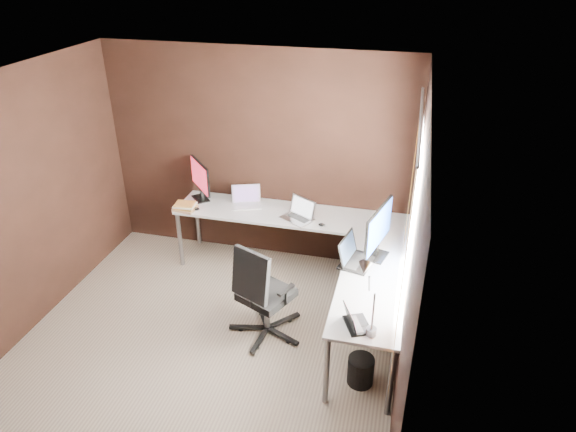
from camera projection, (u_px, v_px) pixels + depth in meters
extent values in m
cube|color=#B5A68C|center=(207.00, 344.00, 4.98)|extent=(3.60, 3.60, 0.00)
cube|color=white|center=(182.00, 87.00, 3.80)|extent=(3.60, 3.60, 0.00)
cube|color=black|center=(257.00, 157.00, 5.93)|extent=(3.60, 0.00, 2.50)
cube|color=black|center=(68.00, 391.00, 2.85)|extent=(3.60, 0.00, 2.50)
cube|color=black|center=(16.00, 210.00, 4.77)|extent=(0.00, 3.60, 2.50)
cube|color=black|center=(410.00, 261.00, 4.01)|extent=(0.00, 3.60, 2.50)
cube|color=white|center=(413.00, 218.00, 4.21)|extent=(0.00, 1.00, 1.30)
cube|color=orange|center=(401.00, 288.00, 3.70)|extent=(0.01, 0.35, 2.00)
cube|color=orange|center=(409.00, 201.00, 4.94)|extent=(0.01, 0.35, 2.00)
cylinder|color=slate|center=(421.00, 120.00, 3.83)|extent=(0.02, 1.90, 0.02)
cube|color=white|center=(291.00, 215.00, 5.82)|extent=(2.65, 0.60, 0.03)
cube|color=white|center=(371.00, 284.00, 4.64)|extent=(0.60, 1.65, 0.03)
cylinder|color=slate|center=(180.00, 239.00, 6.05)|extent=(0.05, 0.05, 0.70)
cylinder|color=slate|center=(197.00, 219.00, 6.49)|extent=(0.05, 0.05, 0.70)
cylinder|color=slate|center=(326.00, 371.00, 4.20)|extent=(0.05, 0.05, 0.70)
cylinder|color=slate|center=(391.00, 382.00, 4.09)|extent=(0.05, 0.05, 0.70)
cylinder|color=slate|center=(404.00, 245.00, 5.95)|extent=(0.05, 0.05, 0.70)
cube|color=white|center=(369.00, 273.00, 5.52)|extent=(0.42, 0.50, 0.60)
cube|color=black|center=(201.00, 198.00, 6.14)|extent=(0.28, 0.28, 0.01)
cube|color=black|center=(202.00, 193.00, 6.12)|extent=(0.06, 0.06, 0.11)
cube|color=black|center=(200.00, 176.00, 6.01)|extent=(0.39, 0.42, 0.35)
cube|color=red|center=(199.00, 176.00, 6.00)|extent=(0.35, 0.39, 0.32)
cube|color=black|center=(378.00, 256.00, 5.01)|extent=(0.22, 0.28, 0.01)
cube|color=black|center=(376.00, 250.00, 4.99)|extent=(0.05, 0.06, 0.11)
cube|color=black|center=(378.00, 227.00, 4.87)|extent=(0.19, 0.64, 0.41)
cube|color=blue|center=(380.00, 227.00, 4.86)|extent=(0.16, 0.61, 0.38)
cube|color=white|center=(247.00, 205.00, 5.98)|extent=(0.39, 0.33, 0.02)
cube|color=white|center=(246.00, 193.00, 6.00)|extent=(0.33, 0.17, 0.21)
cube|color=#7E5B9E|center=(246.00, 194.00, 6.00)|extent=(0.29, 0.15, 0.18)
cube|color=silver|center=(297.00, 219.00, 5.69)|extent=(0.41, 0.38, 0.02)
cube|color=silver|center=(303.00, 207.00, 5.69)|extent=(0.33, 0.23, 0.21)
cube|color=white|center=(302.00, 207.00, 5.69)|extent=(0.29, 0.19, 0.18)
cube|color=black|center=(357.00, 262.00, 4.93)|extent=(0.35, 0.44, 0.02)
cube|color=black|center=(347.00, 248.00, 4.91)|extent=(0.15, 0.40, 0.24)
cube|color=#192435|center=(348.00, 248.00, 4.90)|extent=(0.13, 0.35, 0.21)
cube|color=black|center=(357.00, 325.00, 4.12)|extent=(0.27, 0.31, 0.02)
cube|color=black|center=(350.00, 317.00, 4.06)|extent=(0.15, 0.25, 0.16)
cube|color=#B75169|center=(351.00, 317.00, 4.06)|extent=(0.13, 0.22, 0.14)
cube|color=tan|center=(185.00, 208.00, 5.90)|extent=(0.26, 0.22, 0.02)
cube|color=gold|center=(185.00, 207.00, 5.89)|extent=(0.23, 0.18, 0.02)
cube|color=white|center=(185.00, 205.00, 5.88)|extent=(0.24, 0.20, 0.02)
cube|color=gold|center=(185.00, 204.00, 5.87)|extent=(0.23, 0.19, 0.01)
ellipsoid|color=black|center=(196.00, 209.00, 5.88)|extent=(0.09, 0.07, 0.03)
ellipsoid|color=black|center=(322.00, 225.00, 5.56)|extent=(0.08, 0.06, 0.03)
cylinder|color=slate|center=(371.00, 332.00, 4.01)|extent=(0.08, 0.08, 0.06)
cylinder|color=slate|center=(373.00, 311.00, 3.92)|extent=(0.02, 0.02, 0.33)
cylinder|color=slate|center=(369.00, 284.00, 3.84)|extent=(0.02, 0.18, 0.25)
cone|color=slate|center=(364.00, 268.00, 3.87)|extent=(0.10, 0.13, 0.14)
cylinder|color=slate|center=(267.00, 312.00, 5.04)|extent=(0.06, 0.06, 0.36)
cube|color=black|center=(267.00, 294.00, 4.94)|extent=(0.58, 0.58, 0.08)
cube|color=black|center=(251.00, 276.00, 4.64)|extent=(0.41, 0.27, 0.48)
cylinder|color=black|center=(361.00, 370.00, 4.50)|extent=(0.28, 0.28, 0.27)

